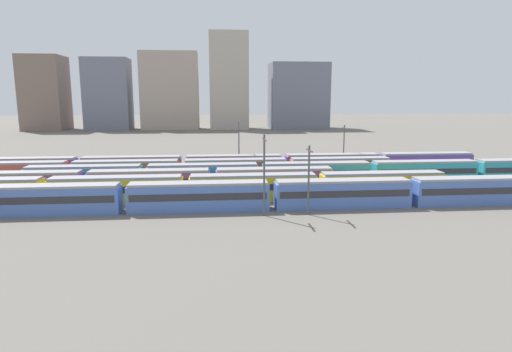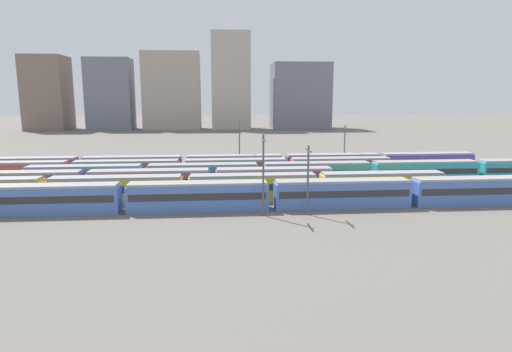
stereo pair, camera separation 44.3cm
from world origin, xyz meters
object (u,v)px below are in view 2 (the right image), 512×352
Objects in this scene: train_track_0 at (342,193)px; train_track_2 at (150,182)px; train_track_5 at (234,165)px; catenary_pole_0 at (308,176)px; train_track_3 at (316,173)px; train_track_1 at (186,188)px; train_track_4 at (182,170)px; catenary_pole_3 at (239,144)px; catenary_pole_1 at (344,145)px; catenary_pole_2 at (263,171)px.

train_track_0 is 28.57m from train_track_2.
catenary_pole_0 is (7.93, -29.28, 2.97)m from train_track_5.
train_track_1 is at bearing -153.69° from train_track_3.
train_track_4 is at bearing 69.11° from train_track_2.
catenary_pole_3 is at bearing 70.30° from train_track_5.
catenary_pole_0 is (21.30, -13.68, 2.97)m from train_track_2.
train_track_5 is at bearing 69.77° from train_track_1.
train_track_1 is (-20.90, 5.20, 0.00)m from train_track_0.
catenary_pole_3 is (-20.91, 0.19, 0.38)m from catenary_pole_1.
train_track_1 is at bearing -141.34° from catenary_pole_1.
train_track_2 is 25.49m from catenary_pole_0.
train_track_4 is at bearing 167.14° from train_track_3.
train_track_3 is at bearing 11.00° from train_track_2.
train_track_3 is 1.00× the size of train_track_5.
train_track_1 is 13.65m from catenary_pole_2.
catenary_pole_1 reaches higher than train_track_3.
train_track_2 is at bearing -127.73° from catenary_pole_3.
train_track_3 is 10.77× the size of catenary_pole_0.
train_track_5 is (-13.37, 10.40, 0.00)m from train_track_3.
train_track_4 is at bearing -141.61° from catenary_pole_3.
catenary_pole_0 is at bearing -28.54° from train_track_1.
catenary_pole_2 reaches higher than train_track_4.
train_track_2 and train_track_3 have the same top height.
train_track_3 is 1.25× the size of train_track_4.
train_track_4 is (-1.75, 15.60, 0.00)m from train_track_1.
train_track_5 is at bearing 116.97° from train_track_0.
train_track_2 is 0.60× the size of train_track_5.
train_track_0 is 30.75m from train_track_4.
train_track_1 and train_track_2 have the same top height.
catenary_pole_3 is (-12.24, 13.55, 3.54)m from train_track_3.
catenary_pole_1 reaches higher than train_track_2.
train_track_4 is at bearing 116.14° from catenary_pole_2.
train_track_0 is at bearing -42.57° from train_track_4.
train_track_2 is at bearing 158.65° from train_track_0.
catenary_pole_2 reaches higher than train_track_2.
catenary_pole_1 is at bearing 58.64° from catenary_pole_2.
catenary_pole_0 reaches higher than train_track_4.
catenary_pole_3 is (1.13, 3.15, 3.54)m from train_track_5.
catenary_pole_2 reaches higher than catenary_pole_1.
train_track_0 and train_track_5 have the same top height.
train_track_2 is 5.69× the size of catenary_pole_3.
train_track_2 is at bearing -110.89° from train_track_4.
train_track_1 is at bearing 166.03° from train_track_0.
train_track_5 is 9.29× the size of catenary_pole_2.
catenary_pole_1 is (31.45, 8.16, 3.16)m from train_track_4.
catenary_pole_1 is 20.91m from catenary_pole_3.
catenary_pole_1 is (14.11, 32.23, 0.19)m from catenary_pole_0.
train_track_2 is at bearing -152.35° from catenary_pole_1.
catenary_pole_1 is at bearing 27.65° from train_track_2.
catenary_pole_2 reaches higher than catenary_pole_3.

